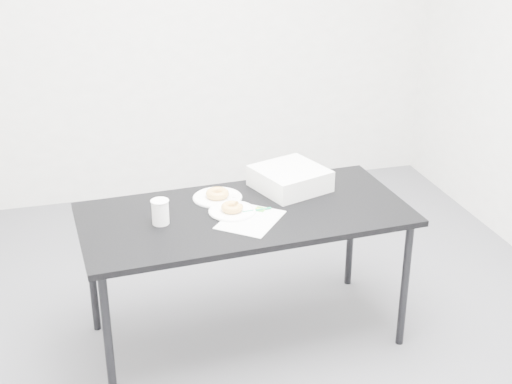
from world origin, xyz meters
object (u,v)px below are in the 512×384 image
object	(u,v)px
plate_near	(232,211)
plate_far	(218,198)
bakery_box	(290,178)
pen	(257,210)
table	(245,222)
scorecard	(250,220)
coffee_cup	(160,212)
donut_near	(232,207)
donut_far	(217,194)

from	to	relation	value
plate_near	plate_far	world-z (taller)	plate_near
plate_far	bakery_box	world-z (taller)	bakery_box
plate_near	bakery_box	xyz separation A→B (m)	(0.36, 0.21, 0.05)
pen	table	bearing A→B (deg)	164.20
table	scorecard	world-z (taller)	scorecard
table	coffee_cup	size ratio (longest dim) A/B	13.51
scorecard	plate_near	world-z (taller)	plate_near
donut_near	bakery_box	bearing A→B (deg)	29.41
table	pen	bearing A→B (deg)	-15.35
scorecard	coffee_cup	distance (m)	0.43
scorecard	plate_near	xyz separation A→B (m)	(-0.06, 0.11, 0.00)
donut_far	bakery_box	bearing A→B (deg)	3.43
pen	donut_far	distance (m)	0.26
table	plate_far	world-z (taller)	plate_far
pen	donut_far	world-z (taller)	donut_far
donut_far	bakery_box	xyz separation A→B (m)	(0.40, 0.02, 0.03)
donut_near	donut_far	xyz separation A→B (m)	(-0.03, 0.18, -0.00)
scorecard	plate_far	distance (m)	0.30
plate_far	coffee_cup	bearing A→B (deg)	-146.96
scorecard	donut_far	xyz separation A→B (m)	(-0.10, 0.29, 0.03)
pen	donut_far	size ratio (longest dim) A/B	1.23
pen	plate_near	size ratio (longest dim) A/B	0.63
pen	coffee_cup	bearing A→B (deg)	177.19
pen	coffee_cup	size ratio (longest dim) A/B	1.20
pen	bakery_box	distance (m)	0.34
pen	donut_near	size ratio (longest dim) A/B	1.34
donut_near	coffee_cup	xyz separation A→B (m)	(-0.36, -0.03, 0.03)
donut_far	bakery_box	distance (m)	0.40
table	scorecard	size ratio (longest dim) A/B	5.23
table	plate_near	bearing A→B (deg)	167.38
table	bakery_box	world-z (taller)	bakery_box
pen	coffee_cup	xyz separation A→B (m)	(-0.48, -0.01, 0.05)
donut_far	plate_far	bearing A→B (deg)	97.13
plate_near	coffee_cup	size ratio (longest dim) A/B	1.90
plate_far	donut_far	world-z (taller)	donut_far
coffee_cup	plate_far	bearing A→B (deg)	33.04
plate_near	bakery_box	size ratio (longest dim) A/B	0.69
donut_near	bakery_box	size ratio (longest dim) A/B	0.33
plate_far	plate_near	bearing A→B (deg)	-79.58
scorecard	plate_far	world-z (taller)	plate_far
plate_far	donut_near	bearing A→B (deg)	-79.58
coffee_cup	bakery_box	distance (m)	0.76
plate_far	donut_far	bearing A→B (deg)	-82.87
table	coffee_cup	world-z (taller)	coffee_cup
donut_far	bakery_box	world-z (taller)	bakery_box
plate_near	bakery_box	bearing A→B (deg)	29.41
table	plate_far	distance (m)	0.22
donut_near	pen	bearing A→B (deg)	-10.89
donut_far	table	bearing A→B (deg)	-63.26
coffee_cup	pen	bearing A→B (deg)	0.67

